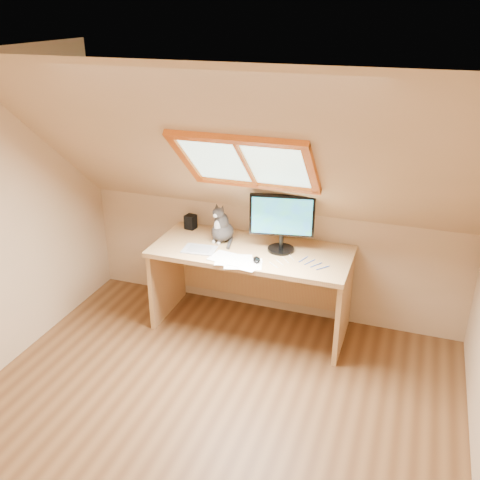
% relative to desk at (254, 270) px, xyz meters
% --- Properties ---
extents(ground, '(3.50, 3.50, 0.00)m').
position_rel_desk_xyz_m(ground, '(0.07, -1.45, -0.54)').
color(ground, brown).
rests_on(ground, ground).
extents(room_shell, '(3.52, 3.52, 2.41)m').
position_rel_desk_xyz_m(room_shell, '(0.07, -1.54, 0.89)').
color(room_shell, tan).
rests_on(room_shell, ground).
extents(desk, '(1.68, 0.74, 0.77)m').
position_rel_desk_xyz_m(desk, '(0.00, 0.00, 0.00)').
color(desk, tan).
rests_on(desk, ground).
extents(monitor, '(0.53, 0.23, 0.49)m').
position_rel_desk_xyz_m(monitor, '(0.24, -0.01, 0.51)').
color(monitor, black).
rests_on(monitor, desk).
extents(cat, '(0.25, 0.28, 0.35)m').
position_rel_desk_xyz_m(cat, '(-0.30, 0.01, 0.36)').
color(cat, '#3B3735').
rests_on(cat, desk).
extents(desk_speaker, '(0.10, 0.10, 0.13)m').
position_rel_desk_xyz_m(desk_speaker, '(-0.67, 0.18, 0.30)').
color(desk_speaker, black).
rests_on(desk_speaker, desk).
extents(graphics_tablet, '(0.29, 0.22, 0.01)m').
position_rel_desk_xyz_m(graphics_tablet, '(-0.41, -0.23, 0.24)').
color(graphics_tablet, '#B2B2B7').
rests_on(graphics_tablet, desk).
extents(mouse, '(0.10, 0.12, 0.03)m').
position_rel_desk_xyz_m(mouse, '(0.11, -0.28, 0.25)').
color(mouse, black).
rests_on(mouse, desk).
extents(papers, '(0.35, 0.30, 0.01)m').
position_rel_desk_xyz_m(papers, '(-0.06, -0.33, 0.23)').
color(papers, white).
rests_on(papers, desk).
extents(cables, '(0.51, 0.26, 0.01)m').
position_rel_desk_xyz_m(cables, '(0.46, -0.19, 0.23)').
color(cables, silver).
rests_on(cables, desk).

